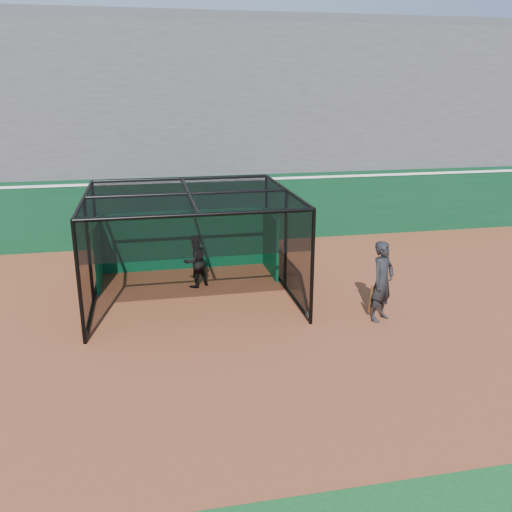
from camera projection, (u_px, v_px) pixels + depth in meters
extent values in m
plane|color=brown|center=(240.00, 342.00, 12.41)|extent=(120.00, 120.00, 0.00)
cube|color=#09361D|center=(200.00, 210.00, 19.98)|extent=(50.00, 0.45, 2.50)
cube|color=white|center=(199.00, 180.00, 19.65)|extent=(50.00, 0.50, 0.08)
cube|color=#4C4C4F|center=(188.00, 129.00, 22.81)|extent=(50.00, 7.85, 7.75)
cube|color=#4C4C4F|center=(178.00, 23.00, 24.67)|extent=(50.00, 0.30, 1.20)
cube|color=#08542F|center=(185.00, 240.00, 17.16)|extent=(5.24, 0.10, 1.90)
cylinder|color=black|center=(85.00, 335.00, 12.48)|extent=(0.08, 0.22, 0.22)
cylinder|color=black|center=(308.00, 316.00, 13.51)|extent=(0.08, 0.22, 0.22)
cylinder|color=black|center=(99.00, 271.00, 16.82)|extent=(0.08, 0.22, 0.22)
cylinder|color=black|center=(267.00, 260.00, 17.85)|extent=(0.08, 0.22, 0.22)
imported|color=black|center=(195.00, 261.00, 15.64)|extent=(0.94, 0.87, 1.54)
imported|color=black|center=(382.00, 281.00, 13.31)|extent=(0.88, 0.81, 2.03)
cylinder|color=#593819|center=(371.00, 299.00, 13.45)|extent=(0.14, 0.32, 0.82)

